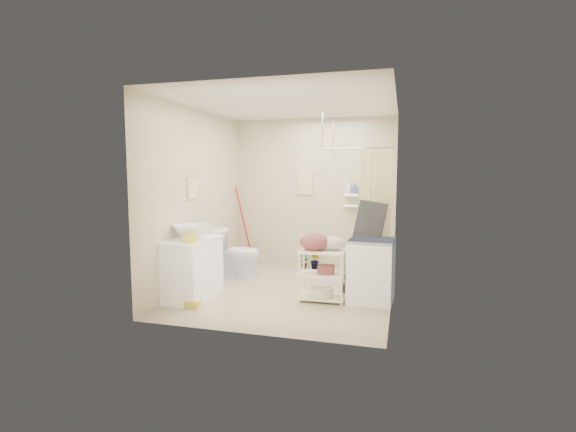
{
  "coord_description": "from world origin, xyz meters",
  "views": [
    {
      "loc": [
        1.51,
        -5.53,
        1.68
      ],
      "look_at": [
        -0.09,
        0.25,
        1.05
      ],
      "focal_mm": 26.0,
      "sensor_mm": 36.0,
      "label": 1
    }
  ],
  "objects_px": {
    "toilet": "(236,253)",
    "washing_machine": "(371,270)",
    "vanity": "(193,268)",
    "laundry_rack": "(322,270)"
  },
  "relations": [
    {
      "from": "vanity",
      "to": "washing_machine",
      "type": "relative_size",
      "value": 1.12
    },
    {
      "from": "vanity",
      "to": "washing_machine",
      "type": "xyz_separation_m",
      "value": [
        2.3,
        0.5,
        0.01
      ]
    },
    {
      "from": "toilet",
      "to": "washing_machine",
      "type": "relative_size",
      "value": 0.94
    },
    {
      "from": "vanity",
      "to": "toilet",
      "type": "xyz_separation_m",
      "value": [
        0.12,
        1.21,
        -0.02
      ]
    },
    {
      "from": "vanity",
      "to": "toilet",
      "type": "relative_size",
      "value": 1.19
    },
    {
      "from": "toilet",
      "to": "laundry_rack",
      "type": "height_order",
      "value": "laundry_rack"
    },
    {
      "from": "toilet",
      "to": "washing_machine",
      "type": "xyz_separation_m",
      "value": [
        2.18,
        -0.71,
        0.02
      ]
    },
    {
      "from": "vanity",
      "to": "washing_machine",
      "type": "height_order",
      "value": "washing_machine"
    },
    {
      "from": "vanity",
      "to": "toilet",
      "type": "bearing_deg",
      "value": 84.24
    },
    {
      "from": "vanity",
      "to": "laundry_rack",
      "type": "height_order",
      "value": "laundry_rack"
    }
  ]
}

